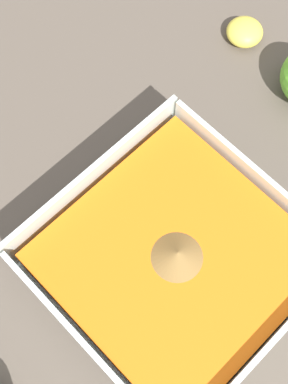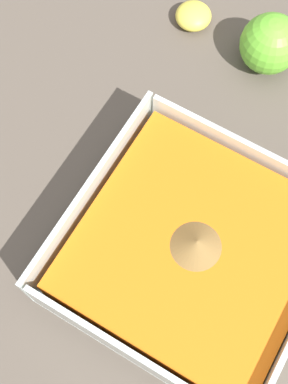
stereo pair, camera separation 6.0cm
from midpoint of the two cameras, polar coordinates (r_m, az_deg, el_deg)
ground_plane at (r=0.61m, az=1.81°, el=-8.43°), size 4.00×4.00×0.00m
square_dish at (r=0.59m, az=2.10°, el=-6.74°), size 0.26×0.26×0.07m
lemon_squeezer at (r=0.72m, az=11.85°, el=15.08°), size 0.17×0.15×0.08m
lemon_half at (r=0.76m, az=2.95°, el=18.03°), size 0.05×0.05×0.03m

